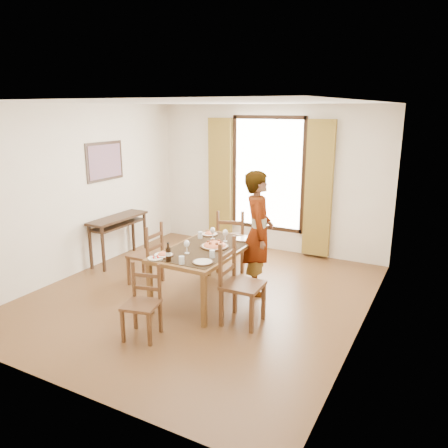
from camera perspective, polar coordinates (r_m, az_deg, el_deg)
The scene contains 22 objects.
ground at distance 6.44m, azimuth -3.06°, elevation -9.21°, with size 5.00×5.00×0.00m, color #4B3217.
room_shell at distance 6.09m, azimuth -2.68°, elevation 4.61°, with size 4.60×5.10×2.74m.
console_table at distance 7.83m, azimuth -13.67°, elevation 0.09°, with size 0.38×1.20×0.80m.
dining_table at distance 6.10m, azimuth -2.34°, elevation -3.68°, with size 0.94×1.65×0.76m.
chair_west at distance 6.77m, azimuth -10.04°, elevation -4.12°, with size 0.43×0.43×0.96m.
chair_north at distance 7.23m, azimuth 0.90°, elevation -2.33°, with size 0.61×0.61×1.05m.
chair_south at distance 5.28m, azimuth -10.62°, elevation -10.28°, with size 0.47×0.47×0.87m.
chair_east at distance 5.48m, azimuth 2.12°, elevation -8.03°, with size 0.49×0.49×1.06m.
man at distance 6.27m, azimuth 4.50°, elevation -1.18°, with size 0.66×0.77×1.79m, color #92979A.
plate_sw at distance 5.78m, azimuth -7.92°, elevation -3.88°, with size 0.27×0.27×0.05m, color silver, non-canonical shape.
plate_se at distance 5.47m, azimuth -2.79°, elevation -4.83°, with size 0.27×0.27×0.05m, color silver, non-canonical shape.
plate_nw at distance 6.66m, azimuth -1.90°, elevation -1.20°, with size 0.27×0.27×0.05m, color silver, non-canonical shape.
plate_ne at distance 6.42m, azimuth 2.39°, elevation -1.83°, with size 0.27×0.27×0.05m, color silver, non-canonical shape.
pasta_platter at distance 6.06m, azimuth -1.22°, elevation -2.60°, with size 0.40×0.40×0.10m, color red, non-canonical shape.
caprese_plate at distance 5.68m, azimuth -8.93°, elevation -4.32°, with size 0.20×0.20×0.04m, color silver, non-canonical shape.
wine_glass_a at distance 5.82m, azimuth -4.88°, elevation -2.98°, with size 0.08×0.08×0.18m, color white, non-canonical shape.
wine_glass_b at distance 6.31m, azimuth 0.16°, elevation -1.50°, with size 0.08×0.08×0.18m, color white, non-canonical shape.
wine_glass_c at distance 6.43m, azimuth -1.49°, elevation -1.19°, with size 0.08×0.08×0.18m, color white, non-canonical shape.
tumbler_a at distance 5.65m, azimuth -1.54°, elevation -3.94°, with size 0.07×0.07×0.10m, color silver.
tumbler_b at distance 6.48m, azimuth -3.14°, elevation -1.45°, with size 0.07×0.07×0.10m, color silver.
tumbler_c at distance 5.45m, azimuth -5.56°, elevation -4.73°, with size 0.07×0.07×0.10m, color silver.
wine_bottle at distance 5.54m, azimuth -7.30°, elevation -3.64°, with size 0.07×0.07×0.25m, color black, non-canonical shape.
Camera 1 is at (3.06, -5.02, 2.63)m, focal length 35.00 mm.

